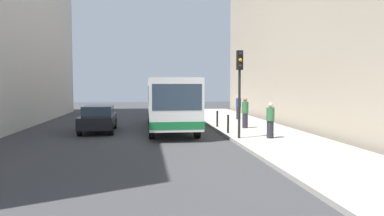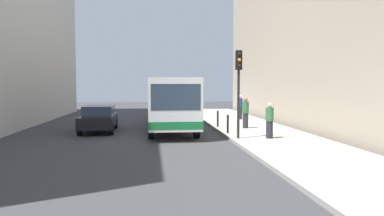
# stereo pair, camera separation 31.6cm
# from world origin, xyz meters

# --- Properties ---
(ground_plane) EXTENTS (80.00, 80.00, 0.00)m
(ground_plane) POSITION_xyz_m (0.00, 0.00, 0.00)
(ground_plane) COLOR #38383A
(sidewalk) EXTENTS (4.40, 40.00, 0.15)m
(sidewalk) POSITION_xyz_m (5.40, 0.00, 0.07)
(sidewalk) COLOR #9E9991
(sidewalk) RESTS_ON ground
(building_right) EXTENTS (7.00, 32.00, 13.54)m
(building_right) POSITION_xyz_m (11.50, 4.00, 6.77)
(building_right) COLOR #B2A38C
(building_right) RESTS_ON ground
(bus) EXTENTS (2.56, 11.02, 3.00)m
(bus) POSITION_xyz_m (0.62, 4.09, 1.73)
(bus) COLOR white
(bus) RESTS_ON ground
(car_beside_bus) EXTENTS (1.94, 4.44, 1.48)m
(car_beside_bus) POSITION_xyz_m (-3.47, 3.19, 0.78)
(car_beside_bus) COLOR black
(car_beside_bus) RESTS_ON ground
(car_behind_bus) EXTENTS (2.13, 4.52, 1.48)m
(car_behind_bus) POSITION_xyz_m (1.36, 13.49, 0.78)
(car_behind_bus) COLOR maroon
(car_behind_bus) RESTS_ON ground
(traffic_light) EXTENTS (0.28, 0.33, 4.10)m
(traffic_light) POSITION_xyz_m (3.55, -1.26, 3.01)
(traffic_light) COLOR black
(traffic_light) RESTS_ON sidewalk
(bollard_near) EXTENTS (0.11, 0.11, 0.95)m
(bollard_near) POSITION_xyz_m (3.45, 0.66, 0.62)
(bollard_near) COLOR black
(bollard_near) RESTS_ON sidewalk
(bollard_mid) EXTENTS (0.11, 0.11, 0.95)m
(bollard_mid) POSITION_xyz_m (3.45, 3.61, 0.62)
(bollard_mid) COLOR black
(bollard_mid) RESTS_ON sidewalk
(pedestrian_near_signal) EXTENTS (0.38, 0.38, 1.67)m
(pedestrian_near_signal) POSITION_xyz_m (5.00, -1.43, 0.98)
(pedestrian_near_signal) COLOR #26262D
(pedestrian_near_signal) RESTS_ON sidewalk
(pedestrian_mid_sidewalk) EXTENTS (0.38, 0.38, 1.77)m
(pedestrian_mid_sidewalk) POSITION_xyz_m (4.92, 2.72, 1.04)
(pedestrian_mid_sidewalk) COLOR #26262D
(pedestrian_mid_sidewalk) RESTS_ON sidewalk
(pedestrian_far_sidewalk) EXTENTS (0.38, 0.38, 1.76)m
(pedestrian_far_sidewalk) POSITION_xyz_m (5.92, 8.21, 1.03)
(pedestrian_far_sidewalk) COLOR #26262D
(pedestrian_far_sidewalk) RESTS_ON sidewalk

